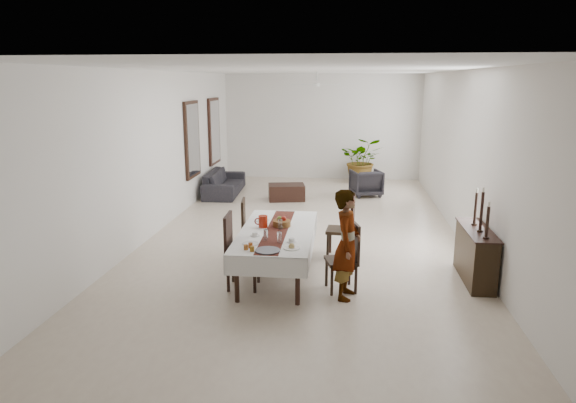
{
  "coord_description": "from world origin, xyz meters",
  "views": [
    {
      "loc": [
        0.79,
        -9.91,
        3.01
      ],
      "look_at": [
        -0.16,
        -1.7,
        1.05
      ],
      "focal_mm": 32.0,
      "sensor_mm": 36.0,
      "label": 1
    }
  ],
  "objects_px": {
    "red_pitcher": "(263,222)",
    "sofa": "(224,182)",
    "sideboard_body": "(475,256)",
    "woman": "(347,244)",
    "dining_table_top": "(277,232)"
  },
  "relations": [
    {
      "from": "red_pitcher",
      "to": "sofa",
      "type": "distance_m",
      "value": 5.95
    },
    {
      "from": "sofa",
      "to": "woman",
      "type": "bearing_deg",
      "value": -155.68
    },
    {
      "from": "dining_table_top",
      "to": "woman",
      "type": "distance_m",
      "value": 1.33
    },
    {
      "from": "sideboard_body",
      "to": "dining_table_top",
      "type": "bearing_deg",
      "value": -177.82
    },
    {
      "from": "sofa",
      "to": "sideboard_body",
      "type": "bearing_deg",
      "value": -139.56
    },
    {
      "from": "dining_table_top",
      "to": "sofa",
      "type": "relative_size",
      "value": 1.08
    },
    {
      "from": "red_pitcher",
      "to": "sofa",
      "type": "height_order",
      "value": "red_pitcher"
    },
    {
      "from": "woman",
      "to": "sofa",
      "type": "bearing_deg",
      "value": 36.01
    },
    {
      "from": "red_pitcher",
      "to": "sofa",
      "type": "relative_size",
      "value": 0.09
    },
    {
      "from": "dining_table_top",
      "to": "sideboard_body",
      "type": "xyz_separation_m",
      "value": [
        3.05,
        0.12,
        -0.3
      ]
    },
    {
      "from": "red_pitcher",
      "to": "woman",
      "type": "distance_m",
      "value": 1.6
    },
    {
      "from": "dining_table_top",
      "to": "red_pitcher",
      "type": "relative_size",
      "value": 12.0
    },
    {
      "from": "dining_table_top",
      "to": "red_pitcher",
      "type": "distance_m",
      "value": 0.31
    },
    {
      "from": "red_pitcher",
      "to": "sideboard_body",
      "type": "height_order",
      "value": "red_pitcher"
    },
    {
      "from": "woman",
      "to": "sideboard_body",
      "type": "xyz_separation_m",
      "value": [
        1.96,
        0.87,
        -0.39
      ]
    }
  ]
}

